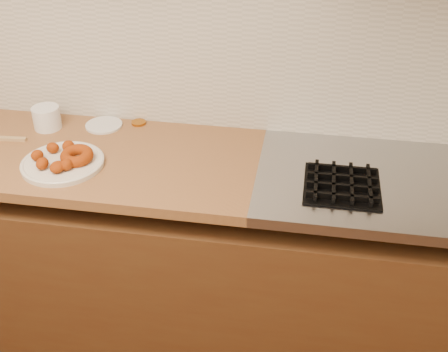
{
  "coord_description": "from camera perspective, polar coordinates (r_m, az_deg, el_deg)",
  "views": [
    {
      "loc": [
        0.66,
        -0.04,
        1.98
      ],
      "look_at": [
        0.4,
        1.56,
        0.93
      ],
      "focal_mm": 45.0,
      "sensor_mm": 36.0,
      "label": 1
    }
  ],
  "objects": [
    {
      "name": "fried_dough_chunks",
      "position": [
        2.11,
        -16.84,
        1.76
      ],
      "size": [
        0.18,
        0.21,
        0.04
      ],
      "color": "#852900",
      "rests_on": "donut_plate"
    },
    {
      "name": "brass_jar_lid",
      "position": [
        2.36,
        -8.66,
        5.38
      ],
      "size": [
        0.07,
        0.07,
        0.01
      ],
      "primitive_type": "cylinder",
      "rotation": [
        0.0,
        0.0,
        0.25
      ],
      "color": "#AC681B",
      "rests_on": "butcher_block"
    },
    {
      "name": "base_cabinet",
      "position": [
        2.44,
        -8.8,
        -8.31
      ],
      "size": [
        3.6,
        0.6,
        0.77
      ],
      "primitive_type": "cube",
      "color": "#4C3017",
      "rests_on": "floor"
    },
    {
      "name": "donut_plate",
      "position": [
        2.13,
        -16.06,
        1.25
      ],
      "size": [
        0.3,
        0.3,
        0.02
      ],
      "primitive_type": "cylinder",
      "color": "beige",
      "rests_on": "butcher_block"
    },
    {
      "name": "wooden_utensil",
      "position": [
        2.37,
        -21.29,
        3.56
      ],
      "size": [
        0.17,
        0.03,
        0.01
      ],
      "primitive_type": "cube",
      "rotation": [
        0.0,
        0.0,
        0.08
      ],
      "color": "#A28153",
      "rests_on": "butcher_block"
    },
    {
      "name": "tub_lid",
      "position": [
        2.36,
        -12.1,
        5.08
      ],
      "size": [
        0.18,
        0.18,
        0.01
      ],
      "primitive_type": "cylinder",
      "rotation": [
        0.0,
        0.0,
        -0.27
      ],
      "color": "silver",
      "rests_on": "butcher_block"
    },
    {
      "name": "plastic_tub",
      "position": [
        2.39,
        -17.57,
        5.66
      ],
      "size": [
        0.12,
        0.12,
        0.09
      ],
      "primitive_type": "cylinder",
      "rotation": [
        0.0,
        0.0,
        0.14
      ],
      "color": "silver",
      "rests_on": "butcher_block"
    },
    {
      "name": "backsplash",
      "position": [
        2.27,
        -8.31,
        12.46
      ],
      "size": [
        3.6,
        0.02,
        0.6
      ],
      "primitive_type": "cube",
      "color": "#BBB6A9",
      "rests_on": "wall_back"
    },
    {
      "name": "burner_grates",
      "position": [
        2.02,
        21.14,
        -1.6
      ],
      "size": [
        0.91,
        0.26,
        0.03
      ],
      "color": "black",
      "rests_on": "stovetop"
    },
    {
      "name": "ring_donut",
      "position": [
        2.1,
        -14.74,
        2.02
      ],
      "size": [
        0.13,
        0.13,
        0.05
      ],
      "primitive_type": "torus",
      "rotation": [
        0.1,
        0.0,
        -0.05
      ],
      "color": "#852900",
      "rests_on": "donut_plate"
    },
    {
      "name": "wall_back",
      "position": [
        2.23,
        -8.54,
        16.17
      ],
      "size": [
        4.0,
        0.02,
        2.7
      ],
      "primitive_type": "cube",
      "color": "#BEB394",
      "rests_on": "ground"
    },
    {
      "name": "stovetop",
      "position": [
        2.1,
        21.32,
        -1.15
      ],
      "size": [
        1.3,
        0.62,
        0.04
      ],
      "primitive_type": "cube",
      "color": "#9EA0A5",
      "rests_on": "base_cabinet"
    }
  ]
}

